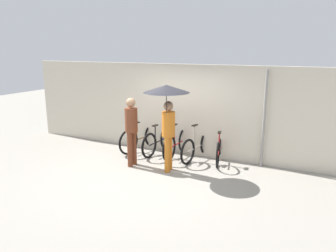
{
  "coord_description": "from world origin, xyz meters",
  "views": [
    {
      "loc": [
        3.57,
        -6.42,
        2.97
      ],
      "look_at": [
        0.0,
        0.97,
        1.0
      ],
      "focal_mm": 35.0,
      "sensor_mm": 36.0,
      "label": 1
    }
  ],
  "objects": [
    {
      "name": "parked_bicycle_1",
      "position": [
        -0.59,
        1.57,
        0.37
      ],
      "size": [
        0.44,
        1.67,
        1.04
      ],
      "rotation": [
        0.0,
        0.0,
        1.49
      ],
      "color": "black",
      "rests_on": "ground"
    },
    {
      "name": "pedestrian_leading",
      "position": [
        -0.74,
        0.39,
        1.04
      ],
      "size": [
        0.32,
        0.32,
        1.76
      ],
      "rotation": [
        0.0,
        0.0,
        3.06
      ],
      "color": "brown",
      "rests_on": "ground"
    },
    {
      "name": "awning_pole",
      "position": [
        2.26,
        1.78,
        1.23
      ],
      "size": [
        0.07,
        0.07,
        2.46
      ],
      "color": "gray",
      "rests_on": "ground"
    },
    {
      "name": "pedestrian_center",
      "position": [
        0.27,
        0.36,
        1.71
      ],
      "size": [
        1.08,
        1.08,
        2.14
      ],
      "rotation": [
        0.0,
        0.0,
        3.25
      ],
      "color": "#C66B1E",
      "rests_on": "ground"
    },
    {
      "name": "parked_bicycle_3",
      "position": [
        0.59,
        1.6,
        0.36
      ],
      "size": [
        0.45,
        1.72,
        1.06
      ],
      "rotation": [
        0.0,
        0.0,
        1.42
      ],
      "color": "black",
      "rests_on": "ground"
    },
    {
      "name": "ground_plane",
      "position": [
        0.0,
        0.0,
        0.0
      ],
      "size": [
        30.0,
        30.0,
        0.0
      ],
      "primitive_type": "plane",
      "color": "gray"
    },
    {
      "name": "back_wall",
      "position": [
        0.0,
        1.94,
        1.27
      ],
      "size": [
        10.37,
        0.12,
        2.53
      ],
      "color": "beige",
      "rests_on": "ground"
    },
    {
      "name": "parked_bicycle_0",
      "position": [
        -1.18,
        1.61,
        0.38
      ],
      "size": [
        0.57,
        1.74,
        1.05
      ],
      "rotation": [
        0.0,
        0.0,
        1.34
      ],
      "color": "black",
      "rests_on": "ground"
    },
    {
      "name": "parked_bicycle_4",
      "position": [
        1.18,
        1.65,
        0.36
      ],
      "size": [
        0.53,
        1.61,
        1.06
      ],
      "rotation": [
        0.0,
        0.0,
        1.79
      ],
      "color": "black",
      "rests_on": "ground"
    },
    {
      "name": "parked_bicycle_2",
      "position": [
        0.0,
        1.55,
        0.37
      ],
      "size": [
        0.44,
        1.67,
        1.04
      ],
      "rotation": [
        0.0,
        0.0,
        1.54
      ],
      "color": "black",
      "rests_on": "ground"
    }
  ]
}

